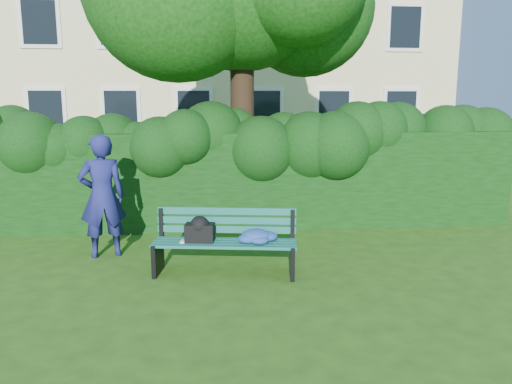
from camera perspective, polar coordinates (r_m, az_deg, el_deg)
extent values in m
plane|color=#2C4915|center=(7.57, 0.44, -7.93)|extent=(80.00, 80.00, 0.00)
cube|color=beige|center=(21.45, -3.67, 20.21)|extent=(16.00, 8.00, 12.00)
cube|color=white|center=(17.91, -22.83, 8.48)|extent=(1.30, 0.08, 1.60)
cube|color=black|center=(17.87, -22.87, 8.47)|extent=(1.05, 0.04, 1.35)
cube|color=white|center=(17.36, -15.16, 8.89)|extent=(1.30, 0.08, 1.60)
cube|color=black|center=(17.32, -15.18, 8.89)|extent=(1.05, 0.04, 1.35)
cube|color=white|center=(17.13, -7.12, 9.15)|extent=(1.30, 0.08, 1.60)
cube|color=black|center=(17.09, -7.12, 9.15)|extent=(1.05, 0.04, 1.35)
cube|color=white|center=(17.23, 0.99, 9.24)|extent=(1.30, 0.08, 1.60)
cube|color=black|center=(17.19, 1.00, 9.24)|extent=(1.05, 0.04, 1.35)
cube|color=white|center=(17.67, 8.84, 9.15)|extent=(1.30, 0.08, 1.60)
cube|color=black|center=(17.63, 8.88, 9.15)|extent=(1.05, 0.04, 1.35)
cube|color=white|center=(18.40, 16.19, 8.92)|extent=(1.30, 0.08, 1.60)
cube|color=black|center=(18.37, 16.24, 8.91)|extent=(1.05, 0.04, 1.35)
cube|color=white|center=(18.06, -23.50, 17.37)|extent=(1.30, 0.08, 1.60)
cube|color=black|center=(18.03, -23.54, 17.38)|extent=(1.05, 0.04, 1.35)
cube|color=white|center=(17.52, -15.62, 18.07)|extent=(1.30, 0.08, 1.60)
cube|color=black|center=(17.48, -15.65, 18.09)|extent=(1.05, 0.04, 1.35)
cube|color=white|center=(17.29, -7.34, 18.47)|extent=(1.30, 0.08, 1.60)
cube|color=black|center=(17.25, -7.35, 18.49)|extent=(1.05, 0.04, 1.35)
cube|color=white|center=(17.39, 1.02, 18.50)|extent=(1.30, 0.08, 1.60)
cube|color=black|center=(17.35, 1.03, 18.52)|extent=(1.05, 0.04, 1.35)
cube|color=white|center=(17.82, 9.11, 18.19)|extent=(1.30, 0.08, 1.60)
cube|color=black|center=(17.78, 9.15, 18.20)|extent=(1.05, 0.04, 1.35)
cube|color=white|center=(18.55, 16.66, 17.58)|extent=(1.30, 0.08, 1.60)
cube|color=black|center=(18.52, 16.71, 17.59)|extent=(1.05, 0.04, 1.35)
cube|color=black|center=(9.49, -0.93, 1.47)|extent=(10.00, 1.00, 1.80)
cylinder|color=black|center=(9.84, -1.58, 9.81)|extent=(0.46, 0.46, 4.54)
sphere|color=#0E370B|center=(10.55, 5.73, 20.21)|extent=(2.69, 2.69, 2.69)
cube|color=#0F4F44|center=(6.74, -3.81, -6.29)|extent=(1.97, 0.40, 0.04)
cube|color=#0F4F44|center=(6.85, -3.69, -6.00)|extent=(1.97, 0.40, 0.04)
cube|color=#0F4F44|center=(6.96, -3.57, -5.72)|extent=(1.97, 0.40, 0.04)
cube|color=#0F4F44|center=(7.08, -3.45, -5.45)|extent=(1.97, 0.40, 0.04)
cube|color=#0F4F44|center=(7.12, -3.39, -4.26)|extent=(1.96, 0.33, 0.10)
cube|color=#0F4F44|center=(7.10, -3.39, -3.23)|extent=(1.96, 0.33, 0.10)
cube|color=#0F4F44|center=(7.08, -3.40, -2.18)|extent=(1.96, 0.33, 0.10)
cube|color=black|center=(7.14, -11.15, -7.41)|extent=(0.13, 0.50, 0.44)
cube|color=black|center=(7.27, -10.77, -3.56)|extent=(0.07, 0.07, 0.45)
cube|color=black|center=(7.03, -11.31, -5.83)|extent=(0.12, 0.42, 0.05)
cube|color=black|center=(6.93, 4.18, -7.80)|extent=(0.13, 0.50, 0.44)
cube|color=black|center=(7.06, 4.20, -3.82)|extent=(0.07, 0.07, 0.45)
cube|color=black|center=(6.82, 4.22, -6.17)|extent=(0.12, 0.42, 0.05)
cube|color=white|center=(6.93, -7.88, -5.63)|extent=(0.20, 0.16, 0.02)
cube|color=black|center=(6.92, -6.44, -4.63)|extent=(0.42, 0.29, 0.25)
imported|color=navy|center=(7.93, -17.16, -0.48)|extent=(0.79, 0.63, 1.89)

